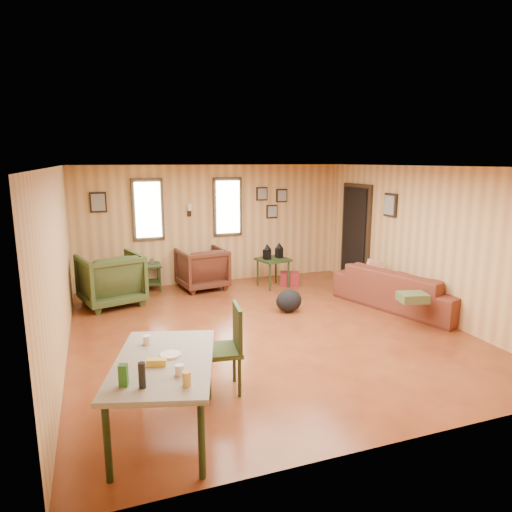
{
  "coord_description": "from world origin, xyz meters",
  "views": [
    {
      "loc": [
        -2.3,
        -6.02,
        2.48
      ],
      "look_at": [
        0.0,
        0.4,
        1.05
      ],
      "focal_mm": 32.0,
      "sensor_mm": 36.0,
      "label": 1
    }
  ],
  "objects_px": {
    "recliner_brown": "(202,266)",
    "recliner_green": "(111,277)",
    "dining_table": "(163,368)",
    "sofa": "(402,282)",
    "side_table": "(273,257)",
    "end_table": "(148,273)"
  },
  "relations": [
    {
      "from": "end_table",
      "to": "dining_table",
      "type": "xyz_separation_m",
      "value": [
        -0.42,
        -4.91,
        0.31
      ]
    },
    {
      "from": "recliner_brown",
      "to": "dining_table",
      "type": "relative_size",
      "value": 0.55
    },
    {
      "from": "end_table",
      "to": "recliner_green",
      "type": "bearing_deg",
      "value": -136.14
    },
    {
      "from": "sofa",
      "to": "dining_table",
      "type": "xyz_separation_m",
      "value": [
        -4.39,
        -2.4,
        0.21
      ]
    },
    {
      "from": "sofa",
      "to": "recliner_green",
      "type": "bearing_deg",
      "value": 50.51
    },
    {
      "from": "end_table",
      "to": "sofa",
      "type": "bearing_deg",
      "value": -32.38
    },
    {
      "from": "recliner_brown",
      "to": "recliner_green",
      "type": "height_order",
      "value": "recliner_green"
    },
    {
      "from": "recliner_brown",
      "to": "recliner_green",
      "type": "bearing_deg",
      "value": 7.23
    },
    {
      "from": "sofa",
      "to": "recliner_green",
      "type": "relative_size",
      "value": 2.32
    },
    {
      "from": "dining_table",
      "to": "side_table",
      "type": "bearing_deg",
      "value": 73.49
    },
    {
      "from": "side_table",
      "to": "dining_table",
      "type": "relative_size",
      "value": 0.55
    },
    {
      "from": "sofa",
      "to": "side_table",
      "type": "height_order",
      "value": "sofa"
    },
    {
      "from": "recliner_brown",
      "to": "side_table",
      "type": "xyz_separation_m",
      "value": [
        1.36,
        -0.35,
        0.16
      ]
    },
    {
      "from": "end_table",
      "to": "dining_table",
      "type": "relative_size",
      "value": 0.4
    },
    {
      "from": "end_table",
      "to": "dining_table",
      "type": "distance_m",
      "value": 4.94
    },
    {
      "from": "recliner_green",
      "to": "end_table",
      "type": "height_order",
      "value": "recliner_green"
    },
    {
      "from": "recliner_brown",
      "to": "recliner_green",
      "type": "distance_m",
      "value": 1.79
    },
    {
      "from": "recliner_green",
      "to": "end_table",
      "type": "distance_m",
      "value": 0.99
    },
    {
      "from": "side_table",
      "to": "dining_table",
      "type": "xyz_separation_m",
      "value": [
        -2.8,
        -4.36,
        0.06
      ]
    },
    {
      "from": "sofa",
      "to": "recliner_brown",
      "type": "distance_m",
      "value": 3.75
    },
    {
      "from": "dining_table",
      "to": "sofa",
      "type": "bearing_deg",
      "value": 44.85
    },
    {
      "from": "sofa",
      "to": "recliner_brown",
      "type": "bearing_deg",
      "value": 33.82
    }
  ]
}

